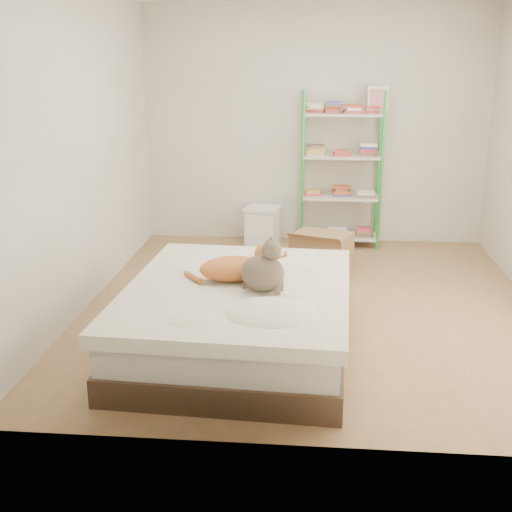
# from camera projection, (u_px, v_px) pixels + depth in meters

# --- Properties ---
(room) EXTENTS (3.81, 4.21, 2.61)m
(room) POSITION_uv_depth(u_px,v_px,m) (315.00, 153.00, 5.11)
(room) COLOR #AC7A52
(room) RESTS_ON ground
(bed) EXTENTS (1.65, 2.02, 0.49)m
(bed) POSITION_uv_depth(u_px,v_px,m) (238.00, 318.00, 4.59)
(bed) COLOR #492F20
(bed) RESTS_ON ground
(orange_cat) EXTENTS (0.61, 0.41, 0.23)m
(orange_cat) POSITION_uv_depth(u_px,v_px,m) (233.00, 266.00, 4.58)
(orange_cat) COLOR orange
(orange_cat) RESTS_ON bed
(grey_cat) EXTENTS (0.37, 0.33, 0.37)m
(grey_cat) POSITION_uv_depth(u_px,v_px,m) (263.00, 265.00, 4.36)
(grey_cat) COLOR brown
(grey_cat) RESTS_ON bed
(shelf_unit) EXTENTS (0.91, 0.36, 1.74)m
(shelf_unit) POSITION_uv_depth(u_px,v_px,m) (342.00, 170.00, 7.01)
(shelf_unit) COLOR green
(shelf_unit) RESTS_ON ground
(cardboard_box) EXTENTS (0.65, 0.66, 0.43)m
(cardboard_box) POSITION_uv_depth(u_px,v_px,m) (322.00, 252.00, 6.34)
(cardboard_box) COLOR #AA7E52
(cardboard_box) RESTS_ON ground
(white_bin) EXTENTS (0.43, 0.40, 0.43)m
(white_bin) POSITION_uv_depth(u_px,v_px,m) (263.00, 225.00, 7.24)
(white_bin) COLOR white
(white_bin) RESTS_ON ground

